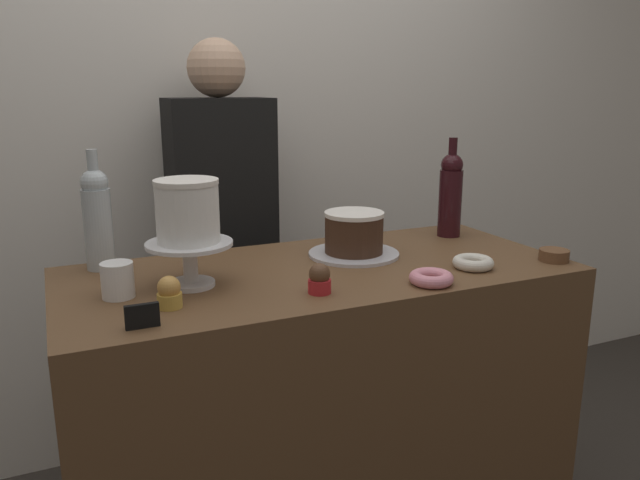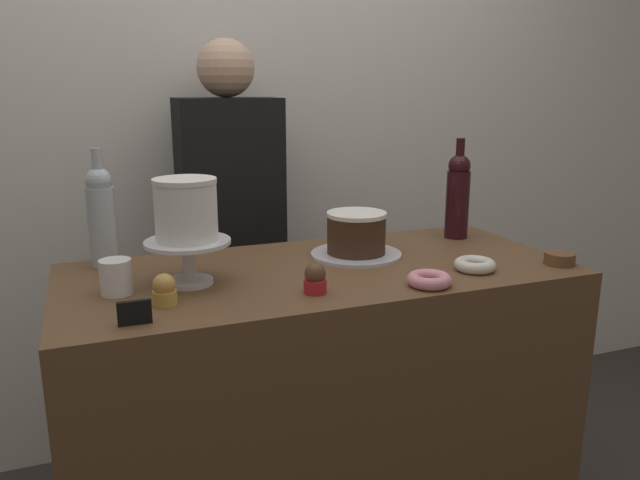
{
  "view_description": "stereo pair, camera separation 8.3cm",
  "coord_description": "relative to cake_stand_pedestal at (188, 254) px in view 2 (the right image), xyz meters",
  "views": [
    {
      "loc": [
        -0.66,
        -1.47,
        1.44
      ],
      "look_at": [
        0.0,
        0.0,
        1.03
      ],
      "focal_mm": 34.42,
      "sensor_mm": 36.0,
      "label": 1
    },
    {
      "loc": [
        -0.58,
        -1.5,
        1.44
      ],
      "look_at": [
        0.0,
        0.0,
        1.03
      ],
      "focal_mm": 34.42,
      "sensor_mm": 36.0,
      "label": 2
    }
  ],
  "objects": [
    {
      "name": "back_wall",
      "position": [
        0.36,
        0.9,
        0.27
      ],
      "size": [
        6.0,
        0.05,
        2.6
      ],
      "color": "silver",
      "rests_on": "ground_plane"
    },
    {
      "name": "display_counter",
      "position": [
        0.36,
        0.01,
        -0.55
      ],
      "size": [
        1.38,
        0.63,
        0.95
      ],
      "color": "brown",
      "rests_on": "ground_plane"
    },
    {
      "name": "cake_stand_pedestal",
      "position": [
        0.0,
        0.0,
        0.0
      ],
      "size": [
        0.21,
        0.21,
        0.11
      ],
      "color": "silver",
      "rests_on": "display_counter"
    },
    {
      "name": "white_layer_cake",
      "position": [
        0.0,
        0.0,
        0.11
      ],
      "size": [
        0.16,
        0.16,
        0.15
      ],
      "color": "white",
      "rests_on": "cake_stand_pedestal"
    },
    {
      "name": "silver_serving_platter",
      "position": [
        0.5,
        0.09,
        -0.07
      ],
      "size": [
        0.27,
        0.27,
        0.01
      ],
      "color": "silver",
      "rests_on": "display_counter"
    },
    {
      "name": "chocolate_round_cake",
      "position": [
        0.5,
        0.09,
        -0.01
      ],
      "size": [
        0.17,
        0.17,
        0.12
      ],
      "color": "#3D2619",
      "rests_on": "silver_serving_platter"
    },
    {
      "name": "wine_bottle_dark_red",
      "position": [
        0.9,
        0.18,
        0.07
      ],
      "size": [
        0.08,
        0.08,
        0.33
      ],
      "color": "black",
      "rests_on": "display_counter"
    },
    {
      "name": "wine_bottle_clear",
      "position": [
        -0.19,
        0.25,
        0.07
      ],
      "size": [
        0.08,
        0.08,
        0.33
      ],
      "color": "#B2BCC1",
      "rests_on": "display_counter"
    },
    {
      "name": "cupcake_caramel",
      "position": [
        -0.08,
        -0.13,
        -0.04
      ],
      "size": [
        0.06,
        0.06,
        0.07
      ],
      "color": "gold",
      "rests_on": "display_counter"
    },
    {
      "name": "cupcake_chocolate",
      "position": [
        0.27,
        -0.18,
        -0.04
      ],
      "size": [
        0.06,
        0.06,
        0.07
      ],
      "color": "red",
      "rests_on": "display_counter"
    },
    {
      "name": "donut_pink",
      "position": [
        0.56,
        -0.23,
        -0.06
      ],
      "size": [
        0.11,
        0.11,
        0.03
      ],
      "color": "pink",
      "rests_on": "display_counter"
    },
    {
      "name": "donut_sugar",
      "position": [
        0.74,
        -0.16,
        -0.06
      ],
      "size": [
        0.11,
        0.11,
        0.03
      ],
      "color": "silver",
      "rests_on": "display_counter"
    },
    {
      "name": "cookie_stack",
      "position": [
        1.0,
        -0.2,
        -0.06
      ],
      "size": [
        0.08,
        0.08,
        0.03
      ],
      "color": "brown",
      "rests_on": "display_counter"
    },
    {
      "name": "price_sign_chalkboard",
      "position": [
        -0.15,
        -0.23,
        -0.05
      ],
      "size": [
        0.07,
        0.01,
        0.05
      ],
      "color": "black",
      "rests_on": "display_counter"
    },
    {
      "name": "coffee_cup_ceramic",
      "position": [
        -0.18,
        -0.01,
        -0.04
      ],
      "size": [
        0.08,
        0.08,
        0.08
      ],
      "color": "white",
      "rests_on": "display_counter"
    },
    {
      "name": "barista_figure",
      "position": [
        0.26,
        0.67,
        -0.19
      ],
      "size": [
        0.36,
        0.22,
        1.6
      ],
      "color": "black",
      "rests_on": "ground_plane"
    }
  ]
}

